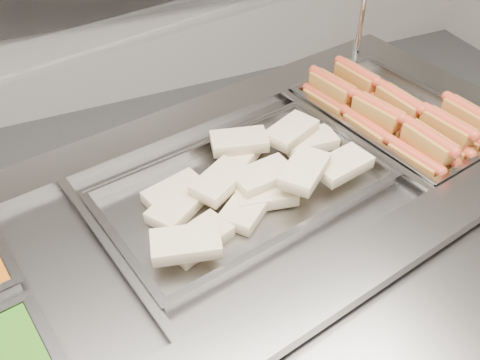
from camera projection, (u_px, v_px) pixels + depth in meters
name	position (u px, v px, depth m)	size (l,w,h in m)	color
steam_counter	(226.00, 306.00, 1.78)	(2.23, 1.33, 1.00)	slate
tray_rail	(374.00, 358.00, 1.14)	(2.01, 0.80, 0.06)	gray
sneeze_guard	(166.00, 23.00, 1.34)	(1.86, 0.70, 0.49)	silver
pan_hotdogs	(394.00, 124.00, 1.79)	(0.50, 0.68, 0.11)	gray
pan_wraps	(243.00, 193.00, 1.50)	(0.83, 0.59, 0.08)	gray
hotdogs_in_buns	(397.00, 115.00, 1.73)	(0.45, 0.61, 0.13)	#A75E23
tortilla_wraps	(251.00, 180.00, 1.49)	(0.69, 0.48, 0.11)	tan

